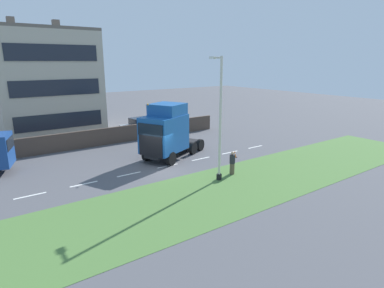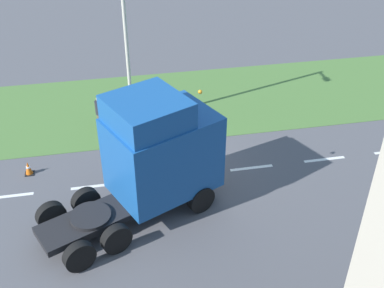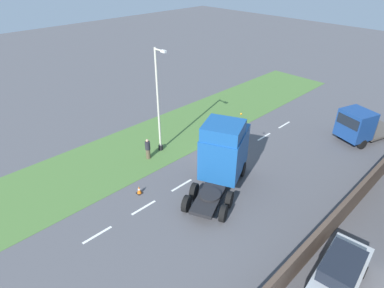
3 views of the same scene
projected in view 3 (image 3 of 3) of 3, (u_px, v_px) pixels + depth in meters
The scene contains 10 objects.
ground_plane at pixel (220, 163), 24.06m from camera, with size 120.00×120.00×0.00m, color #515156.
grass_verge at pixel (168, 135), 27.76m from camera, with size 7.00×44.00×0.01m.
lane_markings at pixel (214, 166), 23.64m from camera, with size 0.16×21.00×0.00m.
boundary_wall at pixel (340, 215), 18.11m from camera, with size 0.25×24.00×1.61m.
lorry_cab at pixel (223, 153), 21.02m from camera, with size 4.96×6.76×4.67m.
flatbed_truck at pixel (359, 125), 26.03m from camera, with size 3.96×6.18×2.86m.
parked_car at pixel (340, 274), 14.60m from camera, with size 2.22×4.54×1.92m.
lamp_post at pixel (159, 107), 23.73m from camera, with size 1.30×0.36×8.10m.
pedestrian at pixel (148, 149), 24.19m from camera, with size 0.39×0.39×1.67m.
traffic_cone_lead at pixel (139, 190), 20.86m from camera, with size 0.36×0.36×0.58m.
Camera 3 is at (12.85, -15.43, 13.50)m, focal length 30.00 mm.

